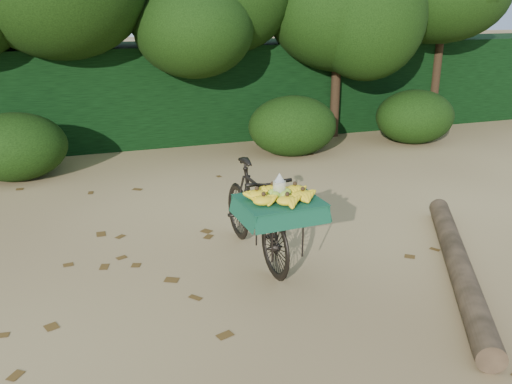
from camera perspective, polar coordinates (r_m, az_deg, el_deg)
name	(u,v)px	position (r m, az deg, el deg)	size (l,w,h in m)	color
ground	(318,275)	(5.44, 6.54, -8.73)	(80.00, 80.00, 0.00)	tan
vendor_bicycle	(256,211)	(5.55, 0.02, -2.06)	(0.76, 1.77, 1.02)	black
fallen_log	(458,263)	(5.74, 20.51, -7.03)	(0.23, 0.23, 3.14)	brown
hedge_backdrop	(184,91)	(10.94, -7.61, 10.54)	(26.00, 1.80, 1.80)	black
tree_row	(153,35)	(9.93, -10.74, 15.88)	(14.50, 2.00, 4.00)	black
bush_clumps	(238,133)	(9.24, -1.90, 6.23)	(8.80, 1.70, 0.90)	black
leaf_litter	(293,248)	(5.96, 3.88, -5.93)	(7.00, 7.30, 0.01)	#513615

